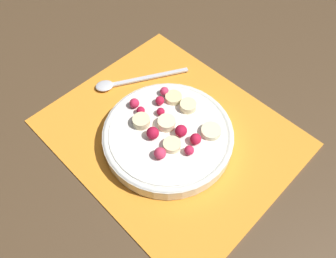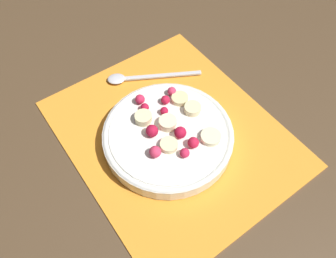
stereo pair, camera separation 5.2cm
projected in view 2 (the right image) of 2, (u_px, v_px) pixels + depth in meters
ground_plane at (172, 133)px, 0.61m from camera, size 3.00×3.00×0.00m
placemat at (172, 133)px, 0.61m from camera, size 0.43×0.36×0.01m
fruit_bowl at (168, 134)px, 0.58m from camera, size 0.23×0.23×0.05m
spoon at (135, 78)px, 0.68m from camera, size 0.11×0.18×0.01m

